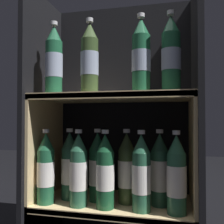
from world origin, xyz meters
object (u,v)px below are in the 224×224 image
at_px(bottle_upper_front_3, 171,55).
at_px(bottle_upper_front_2, 141,57).
at_px(bottle_upper_front_1, 90,60).
at_px(bottle_lower_front_3, 141,174).
at_px(bottle_lower_front_4, 177,176).
at_px(bottle_lower_back_3, 160,171).
at_px(bottle_lower_back_0, 70,167).
at_px(bottle_upper_front_0, 54,62).
at_px(bottle_lower_back_1, 97,168).
at_px(bottle_lower_front_0, 46,170).
at_px(bottle_lower_front_1, 78,171).
at_px(bottle_lower_back_2, 127,170).
at_px(bottle_lower_front_2, 105,173).

bearing_deg(bottle_upper_front_3, bottle_upper_front_2, 180.00).
distance_m(bottle_upper_front_1, bottle_upper_front_3, 0.30).
height_order(bottle_upper_front_3, bottle_lower_front_3, bottle_upper_front_3).
bearing_deg(bottle_upper_front_2, bottle_lower_front_4, 0.00).
bearing_deg(bottle_lower_back_3, bottle_upper_front_2, -128.63).
height_order(bottle_upper_front_1, bottle_lower_back_0, bottle_upper_front_1).
height_order(bottle_upper_front_0, bottle_lower_back_1, bottle_upper_front_0).
distance_m(bottle_upper_front_2, bottle_lower_back_1, 0.46).
relative_size(bottle_lower_back_0, bottle_lower_back_1, 1.00).
xyz_separation_m(bottle_upper_front_2, bottle_upper_front_3, (0.10, -0.00, 0.00)).
xyz_separation_m(bottle_upper_front_1, bottle_lower_front_0, (-0.18, 0.00, -0.42)).
relative_size(bottle_upper_front_3, bottle_lower_back_1, 1.00).
bearing_deg(bottle_upper_front_2, bottle_upper_front_1, 180.00).
bearing_deg(bottle_upper_front_1, bottle_lower_front_1, -180.00).
xyz_separation_m(bottle_lower_front_1, bottle_lower_back_3, (0.30, 0.08, -0.00)).
bearing_deg(bottle_lower_front_3, bottle_upper_front_2, 0.00).
distance_m(bottle_lower_front_1, bottle_lower_back_3, 0.31).
relative_size(bottle_upper_front_2, bottle_lower_front_4, 1.00).
distance_m(bottle_lower_back_1, bottle_lower_back_2, 0.12).
bearing_deg(bottle_upper_front_3, bottle_lower_back_2, 156.23).
distance_m(bottle_upper_front_3, bottle_lower_back_3, 0.43).
relative_size(bottle_upper_front_1, bottle_upper_front_3, 1.00).
height_order(bottle_lower_front_1, bottle_lower_back_2, same).
bearing_deg(bottle_upper_front_2, bottle_lower_front_1, -180.00).
xyz_separation_m(bottle_upper_front_0, bottle_upper_front_2, (0.34, 0.00, 0.00)).
bearing_deg(bottle_upper_front_0, bottle_lower_front_2, 0.00).
bearing_deg(bottle_lower_back_1, bottle_lower_front_0, -157.92).
height_order(bottle_lower_back_0, bottle_lower_back_3, same).
bearing_deg(bottle_lower_front_3, bottle_upper_front_3, 0.00).
bearing_deg(bottle_upper_front_1, bottle_lower_front_0, 180.00).
distance_m(bottle_upper_front_2, bottle_lower_back_3, 0.43).
distance_m(bottle_upper_front_1, bottle_lower_front_2, 0.42).
distance_m(bottle_upper_front_3, bottle_lower_front_3, 0.43).
relative_size(bottle_lower_front_3, bottle_lower_back_3, 1.00).
bearing_deg(bottle_lower_front_0, bottle_lower_back_2, 13.94).
bearing_deg(bottle_lower_back_3, bottle_upper_front_1, -163.44).
height_order(bottle_lower_front_0, bottle_lower_front_1, same).
relative_size(bottle_upper_front_2, bottle_lower_front_1, 1.00).
bearing_deg(bottle_lower_front_4, bottle_lower_back_0, 169.91).
xyz_separation_m(bottle_lower_front_0, bottle_lower_front_4, (0.49, 0.00, -0.00)).
distance_m(bottle_lower_front_4, bottle_lower_back_2, 0.20).
relative_size(bottle_lower_front_3, bottle_lower_back_1, 1.00).
bearing_deg(bottle_lower_front_1, bottle_lower_back_0, 131.66).
height_order(bottle_lower_front_3, bottle_lower_front_4, same).
relative_size(bottle_upper_front_1, bottle_lower_front_1, 1.00).
xyz_separation_m(bottle_upper_front_0, bottle_upper_front_1, (0.15, 0.00, 0.00)).
relative_size(bottle_lower_back_0, bottle_lower_back_3, 1.00).
height_order(bottle_upper_front_3, bottle_lower_back_3, bottle_upper_front_3).
bearing_deg(bottle_lower_back_2, bottle_lower_back_3, 0.00).
xyz_separation_m(bottle_upper_front_0, bottle_lower_front_2, (0.21, 0.00, -0.42)).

